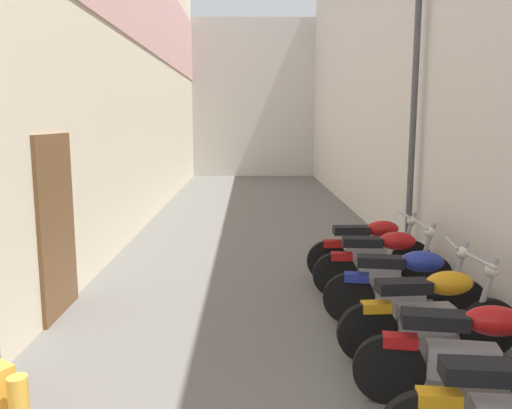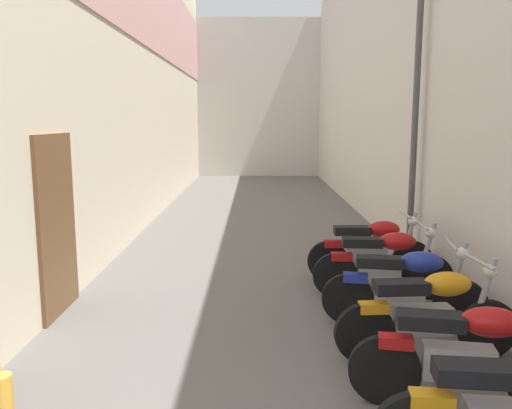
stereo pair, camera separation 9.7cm
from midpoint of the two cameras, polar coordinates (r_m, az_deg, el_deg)
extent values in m
plane|color=#66635E|center=(9.67, 0.09, -4.92)|extent=(37.52, 37.52, 0.00)
cube|color=beige|center=(11.73, -14.05, 14.74)|extent=(0.40, 21.52, 7.09)
cube|color=brown|center=(6.77, -21.33, -2.16)|extent=(0.06, 1.10, 2.20)
cube|color=beige|center=(11.83, 13.89, 16.37)|extent=(0.40, 21.52, 7.78)
cube|color=beige|center=(23.15, -0.45, 11.41)|extent=(8.08, 2.00, 6.49)
cube|color=black|center=(3.80, 22.79, -16.45)|extent=(0.54, 0.28, 0.12)
cube|color=orange|center=(3.82, 18.58, -19.40)|extent=(0.29, 0.17, 0.10)
cylinder|color=black|center=(4.70, 13.68, -17.07)|extent=(0.60, 0.19, 0.60)
cube|color=#9E9EA3|center=(4.73, 20.97, -15.65)|extent=(0.59, 0.30, 0.28)
ellipsoid|color=#AD1414|center=(4.65, 24.06, -11.50)|extent=(0.52, 0.34, 0.24)
cube|color=black|center=(4.56, 18.32, -11.83)|extent=(0.55, 0.31, 0.12)
cube|color=#AD1414|center=(4.60, 14.83, -14.16)|extent=(0.30, 0.19, 0.10)
cylinder|color=black|center=(5.85, 23.63, -12.24)|extent=(0.60, 0.12, 0.60)
cylinder|color=black|center=(5.38, 11.52, -13.51)|extent=(0.60, 0.12, 0.60)
cube|color=#9E9EA3|center=(5.52, 17.41, -11.81)|extent=(0.57, 0.24, 0.28)
ellipsoid|color=orange|center=(5.49, 19.83, -8.07)|extent=(0.50, 0.29, 0.24)
cube|color=black|center=(5.33, 15.28, -8.61)|extent=(0.53, 0.26, 0.12)
cylinder|color=#9E9EA3|center=(5.70, 23.23, -9.03)|extent=(0.25, 0.08, 0.77)
cylinder|color=#9E9EA3|center=(5.57, 22.82, -5.67)|extent=(0.08, 0.58, 0.04)
sphere|color=silver|center=(5.65, 23.84, -6.58)|extent=(0.14, 0.14, 0.14)
cube|color=orange|center=(5.31, 12.45, -10.85)|extent=(0.29, 0.16, 0.10)
cylinder|color=black|center=(6.43, 21.03, -10.11)|extent=(0.60, 0.18, 0.60)
cylinder|color=black|center=(6.29, 9.65, -10.06)|extent=(0.60, 0.18, 0.60)
cube|color=#9E9EA3|center=(6.29, 14.99, -9.10)|extent=(0.59, 0.29, 0.28)
ellipsoid|color=navy|center=(6.21, 17.25, -5.95)|extent=(0.52, 0.34, 0.24)
cube|color=black|center=(6.17, 12.99, -6.07)|extent=(0.55, 0.30, 0.12)
cylinder|color=#9E9EA3|center=(6.31, 20.59, -7.11)|extent=(0.25, 0.10, 0.77)
cylinder|color=#9E9EA3|center=(6.21, 20.13, -4.01)|extent=(0.13, 0.58, 0.04)
sphere|color=silver|center=(6.26, 21.16, -4.91)|extent=(0.14, 0.14, 0.14)
cube|color=navy|center=(6.21, 10.46, -7.81)|extent=(0.30, 0.19, 0.10)
cylinder|color=black|center=(7.38, 18.03, -7.47)|extent=(0.60, 0.12, 0.60)
cylinder|color=black|center=(7.16, 8.24, -7.61)|extent=(0.60, 0.12, 0.60)
cube|color=#9E9EA3|center=(7.20, 12.85, -6.66)|extent=(0.57, 0.24, 0.28)
ellipsoid|color=#AD1414|center=(7.16, 14.77, -3.86)|extent=(0.50, 0.29, 0.24)
cube|color=black|center=(7.08, 11.11, -4.03)|extent=(0.53, 0.26, 0.12)
cylinder|color=#9E9EA3|center=(7.27, 17.64, -4.84)|extent=(0.25, 0.08, 0.77)
cylinder|color=#9E9EA3|center=(7.18, 17.23, -2.13)|extent=(0.08, 0.58, 0.04)
sphere|color=silver|center=(7.23, 18.12, -2.91)|extent=(0.14, 0.14, 0.14)
cube|color=#AD1414|center=(7.10, 8.93, -5.60)|extent=(0.29, 0.16, 0.10)
cylinder|color=black|center=(8.12, 16.21, -5.86)|extent=(0.60, 0.08, 0.60)
cylinder|color=black|center=(7.84, 7.41, -6.10)|extent=(0.60, 0.08, 0.60)
cube|color=#9E9EA3|center=(7.92, 11.56, -5.17)|extent=(0.56, 0.20, 0.28)
ellipsoid|color=#AD1414|center=(7.89, 13.28, -2.59)|extent=(0.48, 0.26, 0.24)
cube|color=black|center=(7.79, 9.99, -2.78)|extent=(0.52, 0.22, 0.12)
cylinder|color=#9E9EA3|center=(8.02, 15.85, -3.46)|extent=(0.25, 0.06, 0.77)
cylinder|color=#9E9EA3|center=(7.93, 15.47, -1.00)|extent=(0.04, 0.58, 0.04)
sphere|color=silver|center=(7.98, 16.27, -1.70)|extent=(0.14, 0.14, 0.14)
cube|color=#AD1414|center=(7.79, 8.03, -4.25)|extent=(0.28, 0.14, 0.10)
cylinder|color=#47474C|center=(8.64, 16.51, 9.93)|extent=(0.10, 0.10, 5.05)
camera|label=1|loc=(0.05, -90.40, -0.07)|focal=36.68mm
camera|label=2|loc=(0.05, 89.60, 0.07)|focal=36.68mm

